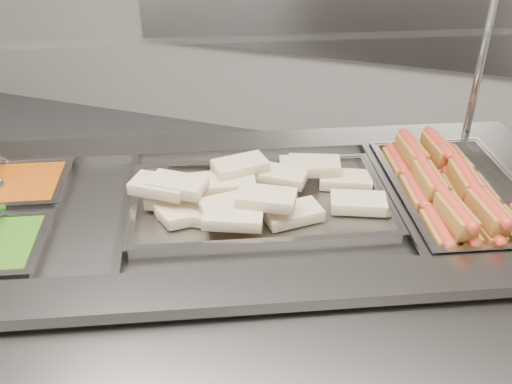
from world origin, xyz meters
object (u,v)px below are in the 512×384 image
(steam_counter, at_px, (240,319))
(pan_hotdogs, at_px, (456,201))
(sneeze_guard, at_px, (230,44))
(pan_wraps, at_px, (260,207))

(steam_counter, height_order, pan_hotdogs, pan_hotdogs)
(steam_counter, distance_m, pan_hotdogs, 0.76)
(sneeze_guard, relative_size, pan_wraps, 2.08)
(sneeze_guard, distance_m, pan_hotdogs, 0.79)
(sneeze_guard, distance_m, pan_wraps, 0.46)
(sneeze_guard, height_order, pan_hotdogs, sneeze_guard)
(sneeze_guard, height_order, pan_wraps, sneeze_guard)
(sneeze_guard, bearing_deg, pan_wraps, -50.91)
(pan_hotdogs, relative_size, pan_wraps, 0.82)
(steam_counter, bearing_deg, pan_wraps, 23.75)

